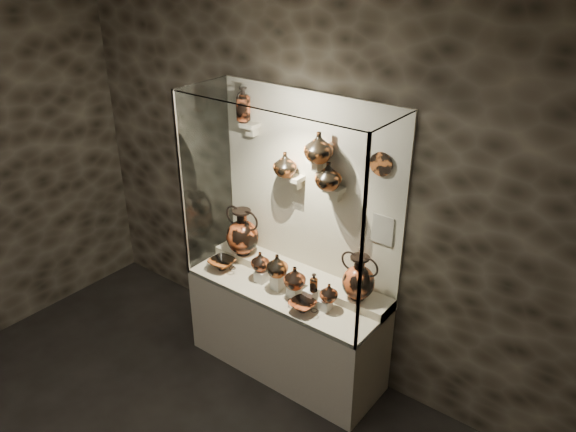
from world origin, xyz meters
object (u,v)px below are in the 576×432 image
at_px(jug_a, 260,261).
at_px(kylix_left, 222,263).
at_px(amphora_right, 358,277).
at_px(lekythos_tall, 243,103).
at_px(ovoid_vase_a, 285,164).
at_px(lekythos_small, 314,282).
at_px(kylix_right, 303,305).
at_px(jug_c, 295,277).
at_px(ovoid_vase_c, 328,176).
at_px(jug_b, 277,265).
at_px(amphora_left, 243,232).
at_px(ovoid_vase_b, 319,147).
at_px(jug_e, 329,292).

bearing_deg(jug_a, kylix_left, -151.50).
bearing_deg(amphora_right, lekythos_tall, 160.70).
bearing_deg(jug_a, ovoid_vase_a, 87.07).
bearing_deg(jug_a, lekythos_small, 15.39).
bearing_deg(amphora_right, kylix_right, -147.72).
bearing_deg(jug_c, ovoid_vase_c, 75.35).
xyz_separation_m(jug_b, ovoid_vase_a, (-0.11, 0.25, 0.76)).
bearing_deg(amphora_left, ovoid_vase_a, 17.77).
relative_size(ovoid_vase_a, ovoid_vase_b, 0.87).
distance_m(lekythos_small, lekythos_tall, 1.53).
height_order(amphora_left, amphora_right, amphora_left).
relative_size(amphora_left, lekythos_tall, 1.35).
relative_size(kylix_right, ovoid_vase_a, 1.29).
xyz_separation_m(lekythos_tall, ovoid_vase_c, (0.86, -0.04, -0.40)).
bearing_deg(amphora_right, ovoid_vase_a, 160.71).
xyz_separation_m(jug_a, lekythos_tall, (-0.36, 0.26, 1.21)).
relative_size(jug_c, ovoid_vase_b, 0.82).
bearing_deg(jug_e, ovoid_vase_a, 149.57).
bearing_deg(kylix_right, jug_e, 24.67).
xyz_separation_m(jug_b, kylix_right, (0.34, -0.12, -0.17)).
distance_m(amphora_right, jug_e, 0.25).
bearing_deg(kylix_left, jug_e, 6.97).
height_order(lekythos_tall, ovoid_vase_b, lekythos_tall).
relative_size(amphora_left, ovoid_vase_a, 2.14).
height_order(ovoid_vase_a, ovoid_vase_c, ovoid_vase_c).
bearing_deg(jug_a, lekythos_tall, 161.59).
relative_size(amphora_right, jug_c, 1.98).
bearing_deg(jug_a, ovoid_vase_b, 45.07).
bearing_deg(jug_a, jug_b, 10.56).
xyz_separation_m(jug_a, lekythos_small, (0.55, -0.02, 0.03)).
relative_size(jug_c, kylix_left, 0.66).
relative_size(kylix_right, ovoid_vase_c, 1.22).
distance_m(jug_a, jug_e, 0.69).
bearing_deg(ovoid_vase_c, lekythos_tall, -164.96).
distance_m(jug_a, kylix_right, 0.57).
xyz_separation_m(kylix_left, ovoid_vase_c, (0.87, 0.30, 0.94)).
height_order(amphora_right, lekythos_tall, lekythos_tall).
bearing_deg(ovoid_vase_c, jug_a, -138.11).
bearing_deg(amphora_right, jug_c, -170.72).
bearing_deg(jug_c, amphora_right, 34.39).
bearing_deg(jug_c, lekythos_tall, 168.48).
xyz_separation_m(kylix_left, ovoid_vase_a, (0.46, 0.30, 0.93)).
bearing_deg(jug_e, kylix_right, -145.39).
bearing_deg(ovoid_vase_c, kylix_left, -143.52).
relative_size(jug_b, lekythos_small, 1.08).
distance_m(jug_e, kylix_right, 0.23).
height_order(kylix_left, ovoid_vase_a, ovoid_vase_a).
height_order(amphora_left, kylix_right, amphora_left).
xyz_separation_m(amphora_right, lekythos_small, (-0.28, -0.19, -0.05)).
distance_m(amphora_right, lekythos_tall, 1.65).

